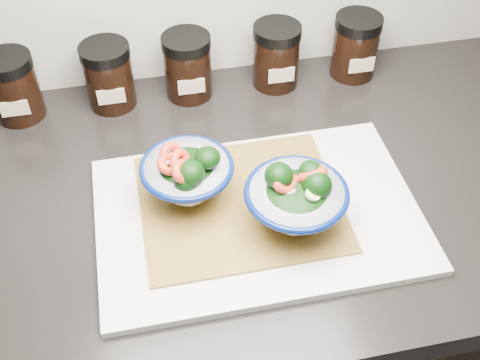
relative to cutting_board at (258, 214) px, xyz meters
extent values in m
cube|color=black|center=(-0.03, 0.06, -0.48)|extent=(3.43, 0.58, 0.86)
cube|color=black|center=(-0.03, 0.06, -0.03)|extent=(3.50, 0.60, 0.04)
cube|color=silver|center=(0.00, 0.00, 0.00)|extent=(0.45, 0.30, 0.01)
cube|color=#A48131|center=(-0.02, 0.02, 0.01)|extent=(0.28, 0.24, 0.00)
cylinder|color=white|center=(-0.09, 0.05, 0.01)|extent=(0.05, 0.05, 0.01)
ellipsoid|color=white|center=(-0.09, 0.05, 0.03)|extent=(0.07, 0.07, 0.03)
torus|color=#051551|center=(-0.09, 0.05, 0.07)|extent=(0.13, 0.13, 0.01)
torus|color=#051551|center=(-0.09, 0.05, 0.05)|extent=(0.11, 0.11, 0.00)
ellipsoid|color=black|center=(-0.09, 0.05, 0.06)|extent=(0.10, 0.10, 0.04)
ellipsoid|color=black|center=(-0.09, 0.02, 0.08)|extent=(0.04, 0.04, 0.04)
cylinder|color=#477233|center=(-0.09, 0.02, 0.07)|extent=(0.02, 0.02, 0.03)
ellipsoid|color=black|center=(-0.06, 0.04, 0.09)|extent=(0.04, 0.04, 0.03)
cylinder|color=#477233|center=(-0.06, 0.04, 0.07)|extent=(0.01, 0.02, 0.02)
ellipsoid|color=black|center=(-0.10, 0.02, 0.07)|extent=(0.03, 0.03, 0.03)
cylinder|color=#477233|center=(-0.10, 0.02, 0.06)|extent=(0.01, 0.01, 0.02)
torus|color=red|center=(-0.11, 0.07, 0.07)|extent=(0.05, 0.04, 0.05)
torus|color=red|center=(-0.11, 0.04, 0.08)|extent=(0.05, 0.06, 0.04)
torus|color=red|center=(-0.10, 0.04, 0.08)|extent=(0.05, 0.04, 0.05)
torus|color=red|center=(-0.10, 0.02, 0.09)|extent=(0.05, 0.05, 0.05)
torus|color=red|center=(-0.09, 0.03, 0.08)|extent=(0.03, 0.05, 0.05)
cylinder|color=#CCBC8E|center=(-0.12, 0.05, 0.08)|extent=(0.02, 0.02, 0.01)
cylinder|color=#CCBC8E|center=(-0.11, 0.06, 0.07)|extent=(0.02, 0.02, 0.01)
cylinder|color=white|center=(0.04, -0.03, 0.02)|extent=(0.05, 0.05, 0.01)
ellipsoid|color=white|center=(0.04, -0.03, 0.03)|extent=(0.08, 0.08, 0.03)
torus|color=#051551|center=(0.04, -0.03, 0.07)|extent=(0.14, 0.14, 0.01)
torus|color=#051551|center=(0.04, -0.03, 0.05)|extent=(0.12, 0.12, 0.00)
ellipsoid|color=black|center=(0.04, -0.03, 0.06)|extent=(0.10, 0.10, 0.05)
ellipsoid|color=black|center=(0.02, -0.02, 0.09)|extent=(0.04, 0.04, 0.04)
cylinder|color=#477233|center=(0.02, -0.02, 0.07)|extent=(0.01, 0.02, 0.03)
ellipsoid|color=black|center=(0.07, -0.01, 0.08)|extent=(0.03, 0.03, 0.03)
cylinder|color=#477233|center=(0.07, -0.01, 0.07)|extent=(0.02, 0.01, 0.02)
ellipsoid|color=black|center=(0.07, -0.04, 0.08)|extent=(0.04, 0.04, 0.04)
cylinder|color=#477233|center=(0.07, -0.04, 0.07)|extent=(0.01, 0.01, 0.03)
torus|color=red|center=(0.06, -0.01, 0.07)|extent=(0.06, 0.05, 0.04)
torus|color=red|center=(0.07, -0.03, 0.07)|extent=(0.06, 0.05, 0.05)
torus|color=red|center=(0.07, -0.02, 0.09)|extent=(0.06, 0.05, 0.05)
torus|color=red|center=(0.03, -0.02, 0.08)|extent=(0.06, 0.06, 0.04)
cylinder|color=#CCBC8E|center=(0.03, -0.03, 0.08)|extent=(0.02, 0.02, 0.01)
cylinder|color=#CCBC8E|center=(0.06, -0.05, 0.08)|extent=(0.02, 0.02, 0.01)
cylinder|color=black|center=(-0.34, 0.30, 0.04)|extent=(0.08, 0.08, 0.09)
cylinder|color=black|center=(-0.34, 0.30, 0.10)|extent=(0.08, 0.08, 0.02)
cube|color=#C6B793|center=(-0.34, 0.26, 0.04)|extent=(0.05, 0.00, 0.03)
cylinder|color=black|center=(-0.18, 0.30, 0.04)|extent=(0.08, 0.08, 0.09)
cylinder|color=black|center=(-0.18, 0.30, 0.10)|extent=(0.08, 0.08, 0.02)
cube|color=#C6B793|center=(-0.18, 0.26, 0.04)|extent=(0.04, 0.00, 0.03)
cylinder|color=black|center=(-0.05, 0.30, 0.04)|extent=(0.08, 0.08, 0.09)
cylinder|color=black|center=(-0.05, 0.30, 0.10)|extent=(0.08, 0.08, 0.02)
cube|color=#C6B793|center=(-0.05, 0.26, 0.04)|extent=(0.04, 0.00, 0.03)
cylinder|color=black|center=(0.10, 0.30, 0.04)|extent=(0.08, 0.08, 0.09)
cylinder|color=black|center=(0.10, 0.30, 0.10)|extent=(0.08, 0.08, 0.02)
cube|color=#C6B793|center=(0.10, 0.26, 0.04)|extent=(0.04, 0.00, 0.03)
cylinder|color=black|center=(0.24, 0.30, 0.04)|extent=(0.08, 0.08, 0.09)
cylinder|color=black|center=(0.24, 0.30, 0.10)|extent=(0.08, 0.08, 0.02)
cube|color=#C6B793|center=(0.24, 0.26, 0.04)|extent=(0.05, 0.00, 0.03)
camera|label=1|loc=(-0.14, -0.54, 0.64)|focal=45.00mm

